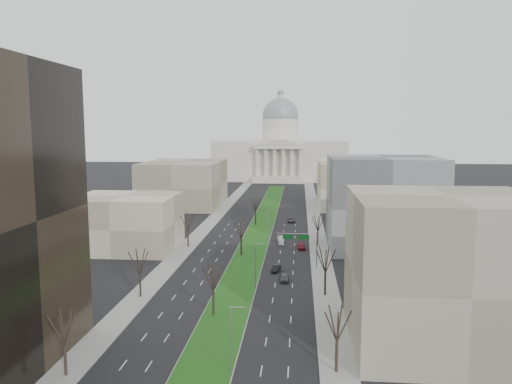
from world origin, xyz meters
The scene contains 28 objects.
ground centered at (0.00, 120.00, 0.00)m, with size 600.00×600.00×0.00m, color black.
median centered at (0.00, 118.99, 0.10)m, with size 8.00×222.03×0.20m.
sidewalk_left centered at (-17.50, 95.00, 0.07)m, with size 5.00×330.00×0.15m, color gray.
sidewalk_right centered at (17.50, 95.00, 0.07)m, with size 5.00×330.00×0.15m, color gray.
capitol centered at (0.00, 269.59, 16.31)m, with size 80.00×46.00×55.00m.
building_beige_left centered at (-33.00, 85.00, 7.00)m, with size 26.00×22.00×14.00m, color tan.
building_tan_right centered at (33.00, 32.00, 11.00)m, with size 26.00×24.00×22.00m, color gray.
building_grey_right centered at (34.00, 92.00, 12.00)m, with size 28.00×26.00×24.00m, color #5B5E60.
building_far_left centered at (-35.00, 160.00, 9.00)m, with size 30.00×40.00×18.00m, color gray.
building_far_right centered at (35.00, 165.00, 9.00)m, with size 30.00×40.00×18.00m, color tan.
tree_left_near centered at (-17.20, 18.00, 6.61)m, with size 5.10×5.10×9.18m.
tree_left_mid centered at (-17.20, 48.00, 7.00)m, with size 5.40×5.40×9.72m.
tree_left_far centered at (-17.20, 88.00, 6.84)m, with size 5.28×5.28×9.50m.
tree_right_near centered at (17.20, 22.00, 6.69)m, with size 5.16×5.16×9.29m.
tree_right_mid centered at (17.20, 52.00, 7.16)m, with size 5.52×5.52×9.94m.
tree_right_far centered at (17.20, 92.00, 6.53)m, with size 5.04×5.04×9.07m.
tree_median_a centered at (-2.00, 40.00, 7.00)m, with size 5.40×5.40×9.72m.
tree_median_b centered at (-2.00, 80.00, 7.00)m, with size 5.40×5.40×9.72m.
tree_median_c centered at (-2.00, 120.00, 7.00)m, with size 5.40×5.40×9.72m.
streetlamp_median_a centered at (3.76, 20.00, 4.81)m, with size 1.90×0.20×9.16m.
streetlamp_median_b centered at (3.76, 55.00, 4.81)m, with size 1.90×0.20×9.16m.
streetlamp_median_c centered at (3.76, 95.00, 4.81)m, with size 1.90×0.20×9.16m.
mast_arm_signs centered at (13.49, 70.03, 6.11)m, with size 9.12×0.24×8.09m.
car_grey_near centered at (9.22, 60.39, 0.76)m, with size 1.79×4.45×1.52m, color #4C4E54.
car_black centered at (7.24, 67.19, 0.69)m, with size 1.46×4.19×1.38m, color black.
car_red centered at (12.84, 88.46, 0.68)m, with size 1.90×4.68×1.36m, color maroon.
car_grey_far centered at (9.47, 126.17, 0.70)m, with size 2.32×5.02×1.40m, color #434549.
box_van centered at (7.19, 94.69, 0.89)m, with size 1.49×6.36×1.77m, color white.
Camera 1 is at (12.20, -39.70, 31.33)m, focal length 35.00 mm.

